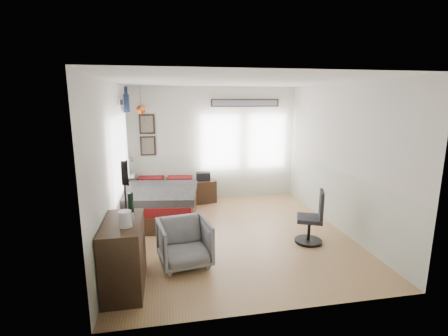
{
  "coord_description": "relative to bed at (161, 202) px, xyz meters",
  "views": [
    {
      "loc": [
        -1.17,
        -5.4,
        2.4
      ],
      "look_at": [
        -0.1,
        0.4,
        1.15
      ],
      "focal_mm": 26.0,
      "sensor_mm": 36.0,
      "label": 1
    }
  ],
  "objects": [
    {
      "name": "ground_plane",
      "position": [
        1.3,
        -1.16,
        -0.32
      ],
      "size": [
        4.0,
        4.5,
        0.01
      ],
      "primitive_type": "cube",
      "color": "#9F7F52"
    },
    {
      "name": "room_shell",
      "position": [
        1.22,
        -0.97,
        1.29
      ],
      "size": [
        4.02,
        4.52,
        2.71
      ],
      "color": "silver",
      "rests_on": "ground_plane"
    },
    {
      "name": "wall_decor",
      "position": [
        0.2,
        0.8,
        1.78
      ],
      "size": [
        3.55,
        1.32,
        1.44
      ],
      "color": "black",
      "rests_on": "room_shell"
    },
    {
      "name": "bed",
      "position": [
        0.0,
        0.0,
        0.0
      ],
      "size": [
        1.69,
        2.21,
        0.65
      ],
      "rotation": [
        0.0,
        0.0,
        -0.14
      ],
      "color": "#342317",
      "rests_on": "ground_plane"
    },
    {
      "name": "dresser",
      "position": [
        -0.44,
        -2.56,
        0.13
      ],
      "size": [
        0.48,
        1.0,
        0.9
      ],
      "primitive_type": "cube",
      "color": "#342317",
      "rests_on": "ground_plane"
    },
    {
      "name": "armchair",
      "position": [
        0.36,
        -2.1,
        0.02
      ],
      "size": [
        0.83,
        0.85,
        0.67
      ],
      "primitive_type": "imported",
      "rotation": [
        0.0,
        0.0,
        0.17
      ],
      "color": "gray",
      "rests_on": "ground_plane"
    },
    {
      "name": "nightstand",
      "position": [
        1.0,
        0.84,
        -0.05
      ],
      "size": [
        0.61,
        0.53,
        0.53
      ],
      "primitive_type": "cube",
      "rotation": [
        0.0,
        0.0,
        0.22
      ],
      "color": "#342317",
      "rests_on": "ground_plane"
    },
    {
      "name": "task_chair",
      "position": [
        2.54,
        -1.75,
        0.06
      ],
      "size": [
        0.54,
        0.54,
        0.92
      ],
      "rotation": [
        0.0,
        0.0,
        -0.4
      ],
      "color": "black",
      "rests_on": "ground_plane"
    },
    {
      "name": "kettle",
      "position": [
        -0.37,
        -2.74,
        0.68
      ],
      "size": [
        0.18,
        0.15,
        0.2
      ],
      "rotation": [
        0.0,
        0.0,
        -0.43
      ],
      "color": "silver",
      "rests_on": "dresser"
    },
    {
      "name": "bottle",
      "position": [
        -0.34,
        -2.32,
        0.73
      ],
      "size": [
        0.08,
        0.08,
        0.3
      ],
      "primitive_type": "cylinder",
      "color": "black",
      "rests_on": "dresser"
    },
    {
      "name": "stand_fan",
      "position": [
        -0.36,
        -2.55,
        1.19
      ],
      "size": [
        0.11,
        0.32,
        0.78
      ],
      "rotation": [
        0.0,
        0.0,
        0.11
      ],
      "color": "black",
      "rests_on": "dresser"
    },
    {
      "name": "black_bag",
      "position": [
        1.0,
        0.84,
        0.3
      ],
      "size": [
        0.34,
        0.23,
        0.19
      ],
      "primitive_type": "cube",
      "rotation": [
        0.0,
        0.0,
        -0.06
      ],
      "color": "black",
      "rests_on": "nightstand"
    }
  ]
}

